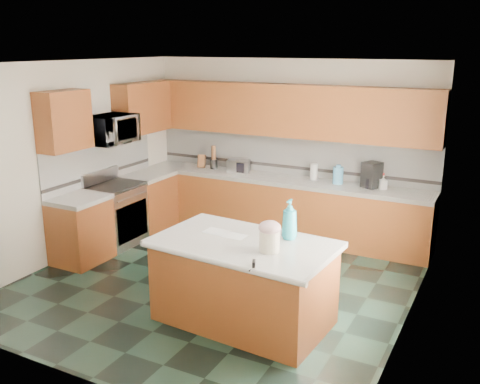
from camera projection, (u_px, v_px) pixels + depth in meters
The scene contains 52 objects.
floor at pixel (217, 282), 6.74m from camera, with size 4.60×4.60×0.00m, color black.
ceiling at pixel (214, 63), 6.02m from camera, with size 4.60×4.60×0.00m, color white.
wall_back at pixel (289, 147), 8.37m from camera, with size 4.60×0.04×2.70m, color #F1E4D0.
wall_front at pixel (75, 240), 4.40m from camera, with size 4.60×0.04×2.70m, color #F1E4D0.
wall_left at pixel (71, 160), 7.41m from camera, with size 0.04×4.60×2.70m, color #F1E4D0.
wall_right at pixel (416, 205), 5.36m from camera, with size 0.04×4.60×2.70m, color #F1E4D0.
back_base_cab at pixel (280, 208), 8.34m from camera, with size 4.60×0.60×0.86m, color #421D0C.
back_countertop at pixel (281, 180), 8.22m from camera, with size 4.60×0.64×0.06m, color white.
back_upper_cab at pixel (285, 110), 8.05m from camera, with size 4.60×0.33×0.78m, color #421D0C.
back_backsplash at pixel (288, 154), 8.37m from camera, with size 4.60×0.02×0.63m, color silver.
back_accent_band at pixel (288, 167), 8.42m from camera, with size 4.60×0.01×0.05m, color black.
left_base_cab_rear at pixel (149, 203), 8.62m from camera, with size 0.60×0.82×0.86m, color #421D0C.
left_counter_rear at pixel (147, 175), 8.50m from camera, with size 0.64×0.82×0.06m, color white.
left_base_cab_front at pixel (81, 231), 7.31m from camera, with size 0.60×0.72×0.86m, color #421D0C.
left_counter_front at pixel (78, 199), 7.19m from camera, with size 0.64×0.72×0.06m, color white.
left_backsplash at pixel (100, 161), 7.90m from camera, with size 0.02×2.30×0.63m, color silver.
left_accent_band at pixel (101, 174), 7.95m from camera, with size 0.01×2.30×0.05m, color black.
left_upper_cab_rear at pixel (142, 108), 8.39m from camera, with size 0.33×1.09×0.78m, color #421D0C.
left_upper_cab_front at pixel (64, 121), 6.97m from camera, with size 0.33×0.72×0.78m, color #421D0C.
range_body at pixel (116, 216), 7.94m from camera, with size 0.60×0.76×0.88m, color #B7B7BC.
range_oven_door at pixel (132, 221), 7.82m from camera, with size 0.02×0.68×0.55m, color black.
range_cooktop at pixel (114, 186), 7.82m from camera, with size 0.62×0.78×0.04m, color black.
range_handle at pixel (132, 197), 7.71m from camera, with size 0.02×0.02×0.66m, color #B7B7BC.
range_backguard at pixel (100, 176), 7.90m from camera, with size 0.06×0.76×0.18m, color #B7B7BC.
microwave at pixel (111, 129), 7.59m from camera, with size 0.73×0.50×0.41m, color #B7B7BC.
island_base at pixel (244, 284), 5.70m from camera, with size 1.77×1.01×0.86m, color #421D0C.
island_top at pixel (244, 244), 5.58m from camera, with size 1.87×1.11×0.06m, color white.
island_bullnose at pixel (217, 263), 5.10m from camera, with size 0.06×0.06×1.87m, color white.
treat_jar at pixel (269, 241), 5.28m from camera, with size 0.20×0.20×0.21m, color #F3E7CA.
treat_jar_lid at pixel (270, 228), 5.24m from camera, with size 0.22×0.22×0.14m, color beige.
treat_jar_knob at pixel (270, 223), 5.23m from camera, with size 0.03×0.03×0.07m, color tan.
treat_jar_knob_end_l at pixel (266, 222), 5.24m from camera, with size 0.04×0.04×0.04m, color tan.
treat_jar_knob_end_r at pixel (273, 224), 5.21m from camera, with size 0.04×0.04×0.04m, color tan.
soap_bottle_island at pixel (290, 219), 5.59m from camera, with size 0.16×0.17×0.43m, color teal.
paper_sheet_a at pixel (234, 236), 5.72m from camera, with size 0.25×0.19×0.00m, color white.
paper_sheet_b at pixel (216, 232), 5.85m from camera, with size 0.27×0.20×0.00m, color white.
clamp_body at pixel (254, 265), 4.94m from camera, with size 0.03×0.10×0.09m, color black.
clamp_handle at pixel (251, 269), 4.90m from camera, with size 0.02×0.02×0.07m, color black.
knife_block at pixel (202, 161), 8.86m from camera, with size 0.12×0.10×0.21m, color #472814.
utensil_crock at pixel (214, 164), 8.80m from camera, with size 0.12×0.12×0.15m, color black.
utensil_bundle at pixel (214, 153), 8.75m from camera, with size 0.07×0.07×0.23m, color #472814.
toaster_oven at pixel (239, 166), 8.56m from camera, with size 0.35×0.24×0.20m, color #B7B7BC.
toaster_oven_door at pixel (235, 167), 8.47m from camera, with size 0.31×0.01×0.16m, color black.
paper_towel at pixel (314, 172), 8.04m from camera, with size 0.11×0.11×0.25m, color white.
paper_towel_base at pixel (314, 180), 8.07m from camera, with size 0.17×0.17×0.01m, color #B7B7BC.
water_jug at pixel (338, 175), 7.84m from camera, with size 0.15×0.15×0.25m, color #51A1D6.
water_jug_neck at pixel (339, 166), 7.80m from camera, with size 0.07×0.07×0.04m, color #51A1D6.
coffee_maker at pixel (372, 175), 7.62m from camera, with size 0.22×0.24×0.37m, color black.
coffee_carafe at pixel (370, 183), 7.60m from camera, with size 0.15×0.15×0.15m, color black.
soap_bottle_back at pixel (383, 182), 7.54m from camera, with size 0.09×0.09×0.20m, color white.
soap_back_cap at pixel (384, 174), 7.51m from camera, with size 0.02×0.02×0.03m, color red.
window_light_proxy at pixel (410, 195), 5.16m from camera, with size 0.02×1.40×1.10m, color white.
Camera 1 is at (3.11, -5.37, 2.91)m, focal length 40.00 mm.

